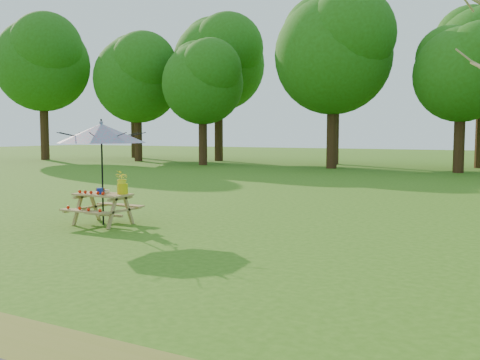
% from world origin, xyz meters
% --- Properties ---
extents(ground, '(120.00, 120.00, 0.00)m').
position_xyz_m(ground, '(0.00, 0.00, 0.00)').
color(ground, '#336513').
rests_on(ground, ground).
extents(treeline, '(60.00, 12.00, 16.00)m').
position_xyz_m(treeline, '(0.00, 22.00, 8.00)').
color(treeline, '#25580F').
rests_on(treeline, ground).
extents(picnic_table, '(1.20, 1.32, 0.67)m').
position_xyz_m(picnic_table, '(-1.28, 2.58, 0.33)').
color(picnic_table, olive).
rests_on(picnic_table, ground).
extents(patio_umbrella, '(2.34, 2.34, 2.25)m').
position_xyz_m(patio_umbrella, '(-1.28, 2.59, 1.95)').
color(patio_umbrella, black).
rests_on(patio_umbrella, ground).
extents(produce_bins, '(0.26, 0.37, 0.13)m').
position_xyz_m(produce_bins, '(-1.34, 2.60, 0.72)').
color(produce_bins, '#A9210D').
rests_on(produce_bins, picnic_table).
extents(tomatoes_row, '(0.77, 0.13, 0.07)m').
position_xyz_m(tomatoes_row, '(-1.43, 2.41, 0.71)').
color(tomatoes_row, red).
rests_on(tomatoes_row, picnic_table).
extents(flower_bucket, '(0.38, 0.36, 0.50)m').
position_xyz_m(flower_bucket, '(-0.85, 2.71, 0.94)').
color(flower_bucket, '#D6C60B').
rests_on(flower_bucket, picnic_table).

